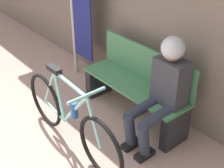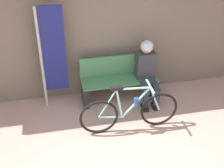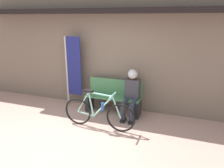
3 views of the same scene
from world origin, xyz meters
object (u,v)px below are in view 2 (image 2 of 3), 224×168
(park_bench_near, at_px, (119,81))
(banner_pole, at_px, (50,53))
(person_seated, at_px, (147,68))
(bicycle, at_px, (130,111))

(park_bench_near, height_order, banner_pole, banner_pole)
(person_seated, bearing_deg, park_bench_near, 166.87)
(person_seated, bearing_deg, banner_pole, 174.23)
(person_seated, xyz_separation_m, banner_pole, (-1.68, 0.17, 0.39))
(park_bench_near, bearing_deg, banner_pole, 177.34)
(park_bench_near, bearing_deg, bicycle, -91.77)
(park_bench_near, distance_m, bicycle, 0.90)
(person_seated, distance_m, banner_pole, 1.73)
(banner_pole, bearing_deg, park_bench_near, -2.66)
(park_bench_near, xyz_separation_m, bicycle, (-0.03, -0.90, -0.03))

